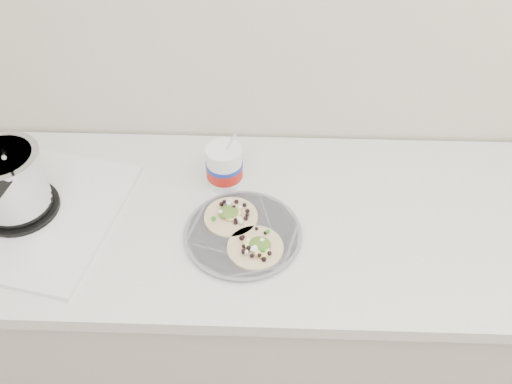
{
  "coord_description": "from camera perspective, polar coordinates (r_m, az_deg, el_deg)",
  "views": [
    {
      "loc": [
        -0.1,
        0.4,
        2.0
      ],
      "look_at": [
        -0.14,
        1.44,
        0.96
      ],
      "focal_mm": 40.0,
      "sensor_mm": 36.0,
      "label": 1
    }
  ],
  "objects": [
    {
      "name": "stove",
      "position": [
        1.58,
        -23.06,
        0.05
      ],
      "size": [
        0.58,
        0.55,
        0.24
      ],
      "rotation": [
        0.0,
        0.0,
        -0.2
      ],
      "color": "silver",
      "rests_on": "counter"
    },
    {
      "name": "taco_plate",
      "position": [
        1.44,
        -1.33,
        -3.99
      ],
      "size": [
        0.3,
        0.3,
        0.04
      ],
      "rotation": [
        0.0,
        0.0,
        0.32
      ],
      "color": "slate",
      "rests_on": "counter"
    },
    {
      "name": "counter",
      "position": [
        1.86,
        4.27,
        -11.54
      ],
      "size": [
        2.44,
        0.66,
        0.9
      ],
      "color": "beige",
      "rests_on": "ground"
    },
    {
      "name": "tub",
      "position": [
        1.54,
        -3.11,
        2.84
      ],
      "size": [
        0.1,
        0.1,
        0.23
      ],
      "rotation": [
        0.0,
        0.0,
        0.31
      ],
      "color": "white",
      "rests_on": "counter"
    }
  ]
}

